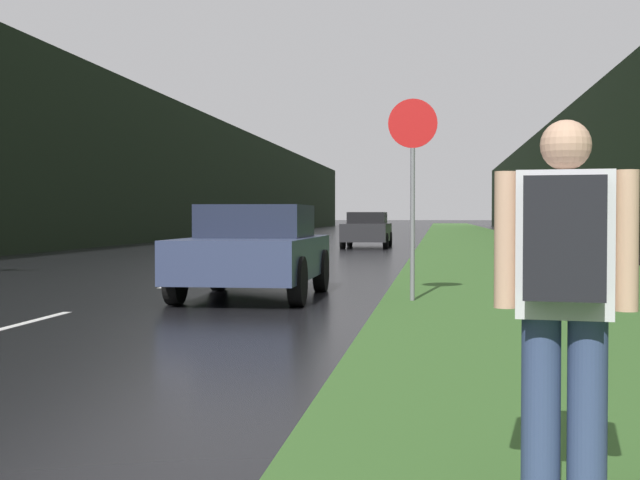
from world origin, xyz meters
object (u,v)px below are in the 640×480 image
stop_sign (413,175)px  car_passing_far (367,230)px  car_passing_near (255,250)px  hitchhiker_with_backpack (565,292)px

stop_sign → car_passing_far: stop_sign is taller
stop_sign → car_passing_near: size_ratio=0.74×
hitchhiker_with_backpack → car_passing_far: 32.79m
hitchhiker_with_backpack → car_passing_far: bearing=104.2°
stop_sign → car_passing_far: (-2.50, 23.01, -1.17)m
car_passing_far → hitchhiker_with_backpack: bearing=96.0°
car_passing_near → hitchhiker_with_backpack: bearing=108.7°
car_passing_near → car_passing_far: 22.58m
stop_sign → hitchhiker_with_backpack: 9.69m
car_passing_near → car_passing_far: car_passing_near is taller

